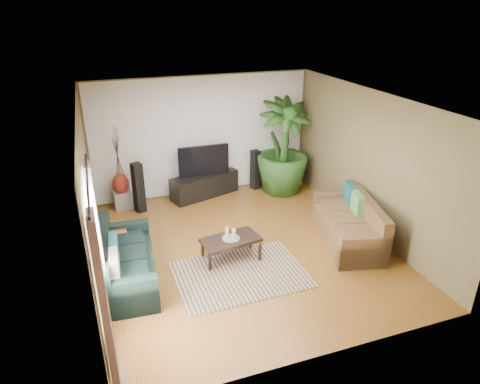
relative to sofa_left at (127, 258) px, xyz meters
name	(u,v)px	position (x,y,z in m)	size (l,w,h in m)	color
floor	(244,249)	(2.06, 0.29, -0.42)	(5.50, 5.50, 0.00)	brown
ceiling	(244,101)	(2.06, 0.29, 2.28)	(5.50, 5.50, 0.00)	white
wall_back	(203,136)	(2.06, 3.04, 0.93)	(5.00, 5.00, 0.00)	brown
wall_front	(326,268)	(2.06, -2.46, 0.93)	(5.00, 5.00, 0.00)	brown
wall_left	(89,201)	(-0.44, 0.29, 0.92)	(5.50, 5.50, 0.00)	brown
wall_right	(369,163)	(4.56, 0.29, 0.92)	(5.50, 5.50, 0.00)	brown
backwall_panel	(203,136)	(2.06, 3.03, 0.93)	(4.90, 4.90, 0.00)	white
window_pane	(94,251)	(-0.42, -1.31, 0.97)	(1.80, 1.80, 0.00)	white
curtain_near	(105,306)	(-0.37, -2.06, 0.72)	(0.08, 0.35, 2.20)	gray
curtain_far	(98,239)	(-0.37, -0.56, 0.72)	(0.08, 0.35, 2.20)	gray
curtain_rod	(87,181)	(-0.37, -1.31, 1.87)	(0.03, 0.03, 1.90)	black
sofa_left	(127,258)	(0.00, 0.00, 0.00)	(1.90, 0.81, 0.85)	black
sofa_right	(348,221)	(3.97, -0.09, 0.00)	(1.91, 0.86, 0.85)	brown
area_rug	(240,274)	(1.74, -0.44, -0.42)	(2.12, 1.50, 0.01)	tan
coffee_table	(231,248)	(1.75, 0.07, -0.22)	(0.98, 0.53, 0.40)	black
candle_tray	(231,238)	(1.75, 0.07, -0.02)	(0.30, 0.30, 0.01)	gray
candle_tall	(227,233)	(1.69, 0.10, 0.09)	(0.06, 0.06, 0.20)	beige
candle_mid	(234,235)	(1.79, 0.03, 0.07)	(0.06, 0.06, 0.15)	beige
candle_short	(234,232)	(1.82, 0.13, 0.05)	(0.06, 0.06, 0.12)	white
tv_stand	(205,185)	(2.01, 2.79, -0.16)	(1.58, 0.47, 0.53)	black
television	(204,160)	(2.01, 2.79, 0.44)	(1.16, 0.06, 0.68)	black
speaker_left	(138,188)	(0.50, 2.49, 0.12)	(0.19, 0.22, 1.08)	black
speaker_right	(255,170)	(3.25, 2.79, 0.06)	(0.17, 0.19, 0.96)	black
potted_plant	(283,147)	(3.80, 2.47, 0.66)	(1.22, 1.22, 2.17)	#204416
plant_pot	(281,184)	(3.80, 2.47, -0.27)	(0.40, 0.40, 0.31)	black
pedestal	(123,199)	(0.17, 2.79, -0.24)	(0.38, 0.38, 0.38)	gray
vase	(121,184)	(0.17, 2.79, 0.12)	(0.34, 0.34, 0.48)	maroon
side_table	(112,242)	(-0.19, 0.87, -0.15)	(0.51, 0.51, 0.54)	brown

